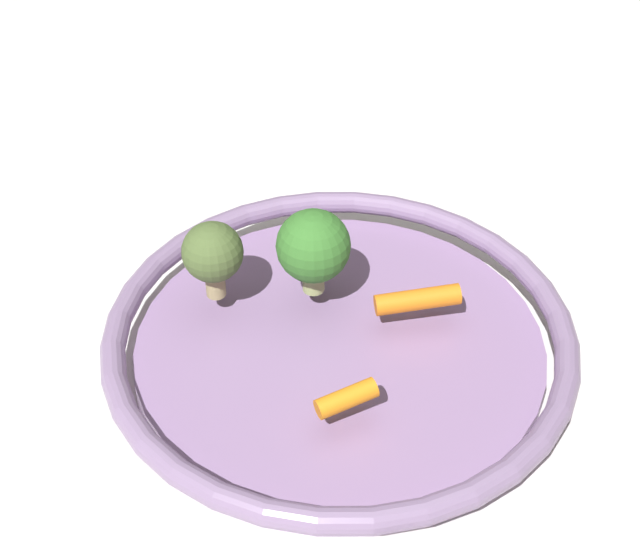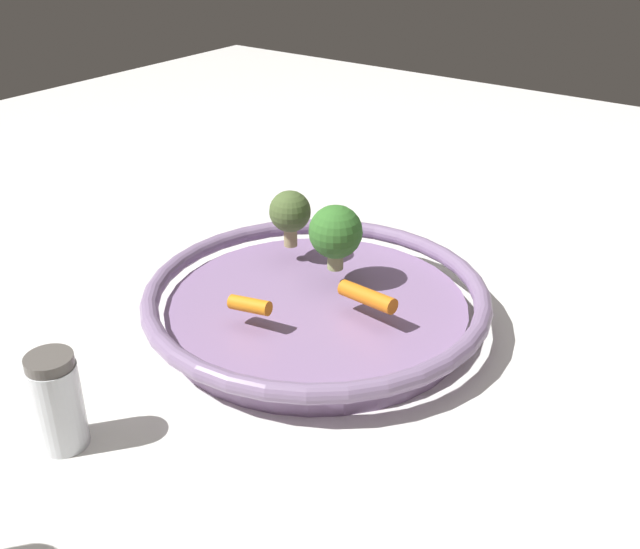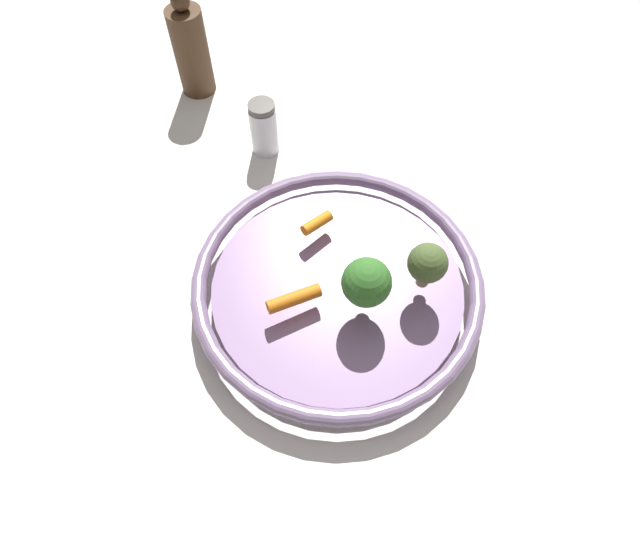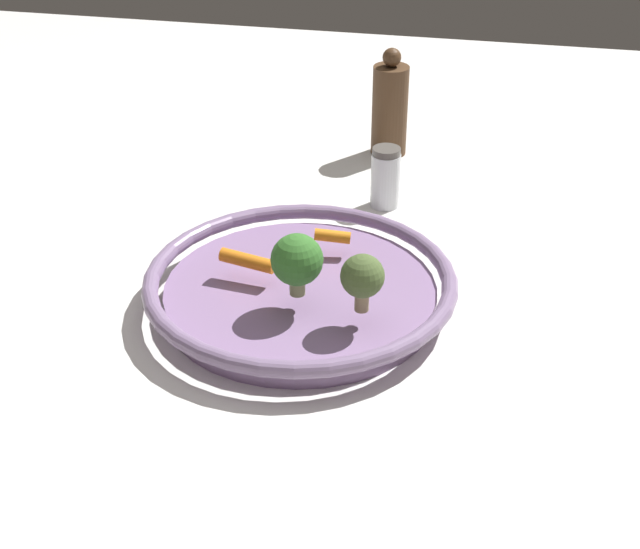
% 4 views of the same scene
% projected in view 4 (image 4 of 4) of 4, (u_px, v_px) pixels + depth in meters
% --- Properties ---
extents(ground_plane, '(2.08, 2.08, 0.00)m').
position_uv_depth(ground_plane, '(301.00, 306.00, 1.03)').
color(ground_plane, silver).
extents(serving_bowl, '(0.35, 0.35, 0.04)m').
position_uv_depth(serving_bowl, '(300.00, 288.00, 1.02)').
color(serving_bowl, '#8E709E').
rests_on(serving_bowl, ground_plane).
extents(baby_carrot_center, '(0.07, 0.03, 0.02)m').
position_uv_depth(baby_carrot_center, '(247.00, 260.00, 1.01)').
color(baby_carrot_center, orange).
rests_on(baby_carrot_center, serving_bowl).
extents(baby_carrot_back, '(0.04, 0.02, 0.02)m').
position_uv_depth(baby_carrot_back, '(333.00, 236.00, 1.06)').
color(baby_carrot_back, orange).
rests_on(baby_carrot_back, serving_bowl).
extents(broccoli_floret_mid, '(0.05, 0.05, 0.06)m').
position_uv_depth(broccoli_floret_mid, '(362.00, 277.00, 0.92)').
color(broccoli_floret_mid, tan).
rests_on(broccoli_floret_mid, serving_bowl).
extents(broccoli_floret_edge, '(0.06, 0.06, 0.07)m').
position_uv_depth(broccoli_floret_edge, '(297.00, 260.00, 0.95)').
color(broccoli_floret_edge, '#9AA766').
rests_on(broccoli_floret_edge, serving_bowl).
extents(salt_shaker, '(0.04, 0.04, 0.08)m').
position_uv_depth(salt_shaker, '(385.00, 177.00, 1.22)').
color(salt_shaker, silver).
rests_on(salt_shaker, ground_plane).
extents(pepper_mill, '(0.05, 0.05, 0.16)m').
position_uv_depth(pepper_mill, '(390.00, 108.00, 1.36)').
color(pepper_mill, '#4C331E').
rests_on(pepper_mill, ground_plane).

